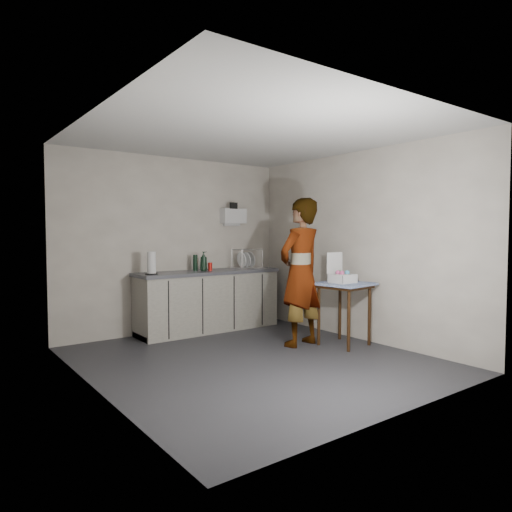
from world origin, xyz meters
TOP-DOWN VIEW (x-y plane):
  - ground at (0.00, 0.00)m, footprint 4.00×4.00m
  - wall_back at (0.00, 1.99)m, footprint 3.60×0.02m
  - wall_right at (1.79, 0.00)m, footprint 0.02×4.00m
  - wall_left at (-1.79, 0.00)m, footprint 0.02×4.00m
  - ceiling at (0.00, 0.00)m, footprint 3.60×4.00m
  - kitchen_counter at (0.40, 1.70)m, footprint 2.24×0.62m
  - wall_shelf at (1.00, 1.92)m, footprint 0.42×0.18m
  - side_table at (1.37, -0.15)m, footprint 0.71×0.71m
  - standing_man at (0.90, 0.19)m, footprint 0.77×0.56m
  - soap_bottle at (0.32, 1.71)m, footprint 0.15×0.15m
  - soda_can at (0.41, 1.67)m, footprint 0.06×0.06m
  - dark_bottle at (0.22, 1.78)m, footprint 0.07×0.07m
  - paper_towel at (-0.55, 1.61)m, footprint 0.18×0.18m
  - dish_rack at (1.11, 1.70)m, footprint 0.44×0.33m
  - bakery_box at (1.35, -0.11)m, footprint 0.29×0.30m

SIDE VIEW (x-z plane):
  - ground at x=0.00m, z-range 0.00..0.00m
  - kitchen_counter at x=0.40m, z-range -0.03..0.88m
  - side_table at x=1.37m, z-range 0.31..1.13m
  - bakery_box at x=1.35m, z-range 0.72..1.11m
  - standing_man at x=0.90m, z-range 0.00..1.93m
  - soda_can at x=0.41m, z-range 0.91..1.03m
  - dish_rack at x=1.11m, z-range 0.83..1.14m
  - dark_bottle at x=0.22m, z-range 0.91..1.15m
  - soap_bottle at x=0.32m, z-range 0.91..1.20m
  - paper_towel at x=-0.55m, z-range 0.90..1.21m
  - wall_back at x=0.00m, z-range 0.00..2.60m
  - wall_right at x=1.79m, z-range 0.00..2.60m
  - wall_left at x=-1.79m, z-range 0.00..2.60m
  - wall_shelf at x=1.00m, z-range 1.56..1.93m
  - ceiling at x=0.00m, z-range 2.59..2.60m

